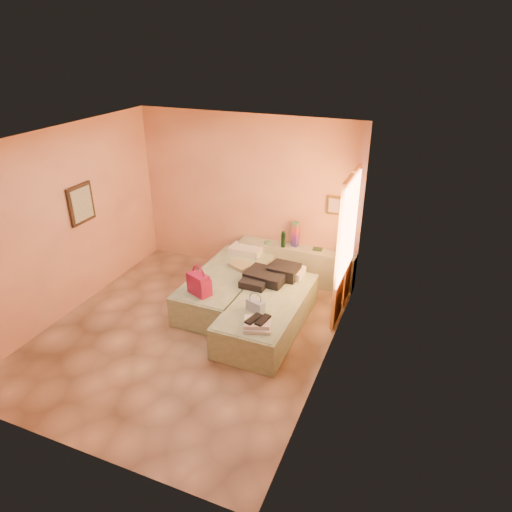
{
  "coord_description": "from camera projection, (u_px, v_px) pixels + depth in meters",
  "views": [
    {
      "loc": [
        3.0,
        -4.69,
        3.98
      ],
      "look_at": [
        0.74,
        0.85,
        1.01
      ],
      "focal_mm": 32.0,
      "sensor_mm": 36.0,
      "label": 1
    }
  ],
  "objects": [
    {
      "name": "rainbow_box",
      "position": [
        295.0,
        234.0,
        7.75
      ],
      "size": [
        0.11,
        0.11,
        0.44
      ],
      "primitive_type": "cube",
      "rotation": [
        0.0,
        0.0,
        -0.19
      ],
      "color": "#A31440",
      "rests_on": "headboard_ledge"
    },
    {
      "name": "water_bottle",
      "position": [
        283.0,
        239.0,
        7.76
      ],
      "size": [
        0.09,
        0.09,
        0.28
      ],
      "primitive_type": "cylinder",
      "rotation": [
        0.0,
        0.0,
        -0.25
      ],
      "color": "#12331E",
      "rests_on": "headboard_ledge"
    },
    {
      "name": "towel_stack",
      "position": [
        258.0,
        325.0,
        5.92
      ],
      "size": [
        0.42,
        0.39,
        0.1
      ],
      "primitive_type": "cube",
      "rotation": [
        0.0,
        0.0,
        0.31
      ],
      "color": "silver",
      "rests_on": "bed_right"
    },
    {
      "name": "magenta_handbag",
      "position": [
        199.0,
        284.0,
        6.65
      ],
      "size": [
        0.4,
        0.32,
        0.33
      ],
      "primitive_type": "cube",
      "rotation": [
        0.0,
        0.0,
        -0.4
      ],
      "color": "#A31440",
      "rests_on": "bed_left"
    },
    {
      "name": "small_dish",
      "position": [
        267.0,
        242.0,
        7.94
      ],
      "size": [
        0.13,
        0.13,
        0.03
      ],
      "primitive_type": "cylinder",
      "rotation": [
        0.0,
        0.0,
        -0.06
      ],
      "color": "#529668",
      "rests_on": "headboard_ledge"
    },
    {
      "name": "room_walls",
      "position": [
        212.0,
        208.0,
        6.28
      ],
      "size": [
        4.02,
        4.51,
        2.81
      ],
      "color": "#F7B884",
      "rests_on": "ground"
    },
    {
      "name": "ground",
      "position": [
        187.0,
        333.0,
        6.68
      ],
      "size": [
        4.5,
        4.5,
        0.0
      ],
      "primitive_type": "plane",
      "color": "tan",
      "rests_on": "ground"
    },
    {
      "name": "blue_handbag",
      "position": [
        255.0,
        306.0,
        6.26
      ],
      "size": [
        0.28,
        0.19,
        0.17
      ],
      "primitive_type": "cube",
      "rotation": [
        0.0,
        0.0,
        -0.32
      ],
      "color": "#3A5C8D",
      "rests_on": "bed_right"
    },
    {
      "name": "headboard_ledge",
      "position": [
        296.0,
        264.0,
        7.94
      ],
      "size": [
        2.05,
        0.3,
        0.65
      ],
      "primitive_type": "cube",
      "color": "#B2BA98",
      "rests_on": "ground"
    },
    {
      "name": "flower_vase",
      "position": [
        343.0,
        249.0,
        7.43
      ],
      "size": [
        0.24,
        0.24,
        0.28
      ],
      "primitive_type": "cube",
      "rotation": [
        0.0,
        0.0,
        0.16
      ],
      "color": "white",
      "rests_on": "headboard_ledge"
    },
    {
      "name": "sandal_pair",
      "position": [
        258.0,
        320.0,
        5.91
      ],
      "size": [
        0.26,
        0.31,
        0.03
      ],
      "primitive_type": "cube",
      "rotation": [
        0.0,
        0.0,
        -0.27
      ],
      "color": "black",
      "rests_on": "towel_stack"
    },
    {
      "name": "bed_left",
      "position": [
        227.0,
        287.0,
        7.39
      ],
      "size": [
        0.92,
        2.01,
        0.5
      ],
      "primitive_type": "cube",
      "rotation": [
        0.0,
        0.0,
        -0.01
      ],
      "color": "#A9BC97",
      "rests_on": "ground"
    },
    {
      "name": "green_book",
      "position": [
        318.0,
        249.0,
        7.7
      ],
      "size": [
        0.16,
        0.12,
        0.03
      ],
      "primitive_type": "cube",
      "rotation": [
        0.0,
        0.0,
        0.07
      ],
      "color": "#234126",
      "rests_on": "headboard_ledge"
    },
    {
      "name": "khaki_garment",
      "position": [
        241.0,
        265.0,
        7.46
      ],
      "size": [
        0.43,
        0.4,
        0.06
      ],
      "primitive_type": "cube",
      "rotation": [
        0.0,
        0.0,
        -0.42
      ],
      "color": "tan",
      "rests_on": "bed_left"
    },
    {
      "name": "bed_right",
      "position": [
        268.0,
        313.0,
        6.69
      ],
      "size": [
        0.92,
        2.01,
        0.5
      ],
      "primitive_type": "cube",
      "rotation": [
        0.0,
        0.0,
        -0.01
      ],
      "color": "#A9BC97",
      "rests_on": "ground"
    },
    {
      "name": "clothes_pile",
      "position": [
        270.0,
        276.0,
        7.01
      ],
      "size": [
        0.71,
        0.71,
        0.2
      ],
      "primitive_type": "cube",
      "rotation": [
        0.0,
        0.0,
        -0.08
      ],
      "color": "black",
      "rests_on": "bed_right"
    }
  ]
}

